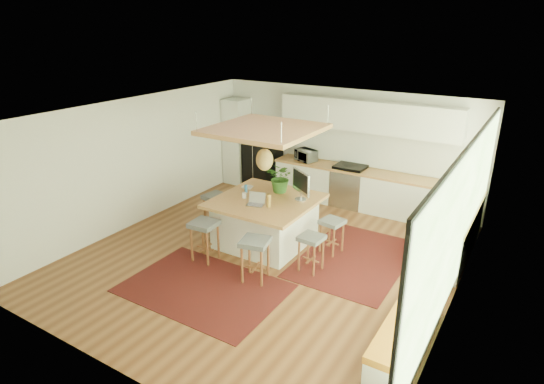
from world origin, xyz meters
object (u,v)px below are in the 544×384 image
Objects in this scene: stool_right_back at (332,235)px; stool_left_side at (216,212)px; fridge at (262,153)px; stool_right_front at (311,252)px; laptop at (255,199)px; microwave at (306,154)px; stool_near_right at (255,261)px; monitor at (301,187)px; island at (266,221)px; stool_near_left at (205,242)px; island_plant at (281,181)px.

stool_right_back is 0.89× the size of stool_left_side.
fridge is 2.59× the size of stool_right_front.
microwave is at bearing 85.11° from laptop.
fridge is at bearing 105.91° from laptop.
laptop is at bearing 122.90° from stool_near_right.
monitor reaches higher than stool_right_back.
microwave reaches higher than stool_right_front.
island is 3.62× the size of microwave.
island_plant is (0.64, 1.65, 0.81)m from stool_near_left.
stool_left_side is at bearing 144.83° from stool_near_right.
island_plant is at bearing 171.75° from stool_right_back.
stool_near_right is at bearing -64.97° from island.
laptop is at bearing -94.16° from island_plant.
fridge is 1.30m from microwave.
monitor reaches higher than microwave.
fridge is 2.32× the size of stool_left_side.
fridge is 4.10m from stool_near_left.
stool_right_front is at bearing 20.18° from stool_near_left.
microwave is (-0.53, 2.69, 0.63)m from island.
island reaches higher than stool_near_left.
stool_left_side is (0.56, -2.67, -0.57)m from fridge.
stool_right_back is 1.10× the size of island_plant.
stool_near_left is 1.38m from stool_left_side.
stool_right_back is at bearing 33.19° from monitor.
stool_left_side is at bearing 148.16° from laptop.
stool_near_left is 1.14× the size of stool_right_front.
stool_near_right is at bearing -48.15° from fridge.
island_plant is (-1.22, 0.18, 0.81)m from stool_right_back.
stool_left_side reaches higher than stool_right_back.
laptop is at bearing -152.46° from stool_right_back.
stool_near_right is 1.25× the size of island_plant.
stool_near_left is (-0.58, -1.16, -0.11)m from island.
stool_left_side is at bearing -160.88° from island_plant.
laptop is at bearing 54.55° from stool_near_left.
monitor is at bearing -17.00° from island_plant.
laptop is at bearing -59.85° from microwave.
laptop is 0.53× the size of monitor.
stool_right_front is at bearing -11.87° from stool_left_side.
island is 1.39m from stool_near_right.
stool_right_front is 1.74m from island_plant.
island_plant reaches higher than stool_left_side.
monitor is 1.24× the size of microwave.
stool_right_front is at bearing -21.28° from island.
stool_left_side is at bearing 178.16° from island.
laptop is 0.65× the size of microwave.
monitor is 0.55m from island_plant.
fridge reaches higher than stool_near_left.
stool_right_front and stool_right_back have the same top height.
fridge is at bearing 107.65° from stool_near_left.
laptop is (1.25, -0.39, 0.70)m from stool_left_side.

